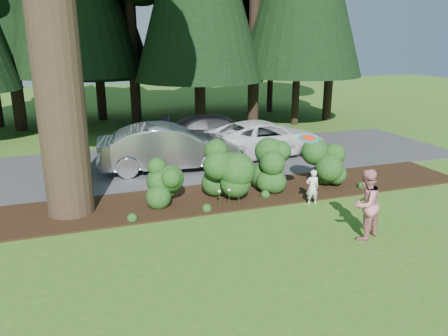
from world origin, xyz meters
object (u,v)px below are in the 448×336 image
(child, at_px, (312,187))
(frisbee, at_px, (308,138))
(car_silver_wagon, at_px, (169,147))
(car_white_suv, at_px, (264,138))
(car_dark_suv, at_px, (219,131))
(adult, at_px, (365,204))

(child, distance_m, frisbee, 1.54)
(car_silver_wagon, bearing_deg, car_white_suv, -74.47)
(car_white_suv, xyz_separation_m, child, (-0.95, -5.55, -0.22))
(frisbee, bearing_deg, car_dark_suv, 90.54)
(car_silver_wagon, relative_size, car_white_suv, 0.98)
(car_silver_wagon, xyz_separation_m, child, (3.19, -4.80, -0.34))
(car_dark_suv, height_order, frisbee, frisbee)
(adult, bearing_deg, car_dark_suv, -111.50)
(car_white_suv, distance_m, car_dark_suv, 2.35)
(frisbee, bearing_deg, adult, -81.26)
(car_dark_suv, distance_m, adult, 9.87)
(car_silver_wagon, bearing_deg, child, -141.23)
(adult, bearing_deg, car_white_suv, -120.41)
(car_silver_wagon, relative_size, adult, 2.92)
(car_silver_wagon, distance_m, car_dark_suv, 3.90)
(child, bearing_deg, car_white_suv, -90.03)
(child, height_order, adult, adult)
(car_dark_suv, bearing_deg, car_white_suv, -135.69)
(car_silver_wagon, xyz_separation_m, frisbee, (2.89, -4.94, 1.17))
(car_silver_wagon, height_order, car_white_suv, car_silver_wagon)
(child, bearing_deg, adult, 100.65)
(car_silver_wagon, bearing_deg, frisbee, -144.49)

